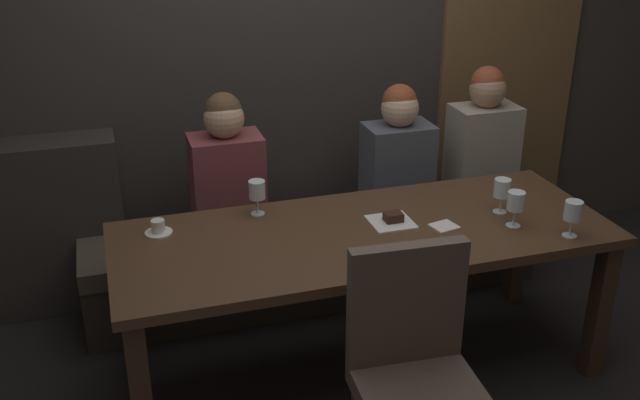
% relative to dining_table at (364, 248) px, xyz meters
% --- Properties ---
extents(ground, '(9.00, 9.00, 0.00)m').
position_rel_dining_table_xyz_m(ground, '(0.00, 0.00, -0.65)').
color(ground, black).
extents(back_wall_tiled, '(6.00, 0.12, 3.00)m').
position_rel_dining_table_xyz_m(back_wall_tiled, '(0.00, 1.22, 0.85)').
color(back_wall_tiled, '#383330').
rests_on(back_wall_tiled, ground).
extents(arched_door, '(0.90, 0.05, 2.55)m').
position_rel_dining_table_xyz_m(arched_door, '(1.35, 1.15, 0.71)').
color(arched_door, brown).
rests_on(arched_door, ground).
extents(back_counter, '(1.10, 0.28, 0.95)m').
position_rel_dining_table_xyz_m(back_counter, '(-1.55, 1.04, -0.18)').
color(back_counter, '#2F2B29').
rests_on(back_counter, ground).
extents(dining_table, '(2.20, 0.84, 0.74)m').
position_rel_dining_table_xyz_m(dining_table, '(0.00, 0.00, 0.00)').
color(dining_table, '#412B1C').
rests_on(dining_table, ground).
extents(banquette_bench, '(2.50, 0.44, 0.45)m').
position_rel_dining_table_xyz_m(banquette_bench, '(0.00, 0.70, -0.42)').
color(banquette_bench, '#312A23').
rests_on(banquette_bench, ground).
extents(chair_near_side, '(0.47, 0.47, 0.98)m').
position_rel_dining_table_xyz_m(chair_near_side, '(-0.07, -0.72, -0.09)').
color(chair_near_side, '#4C3321').
rests_on(chair_near_side, ground).
extents(diner_redhead, '(0.36, 0.24, 0.76)m').
position_rel_dining_table_xyz_m(diner_redhead, '(-0.48, 0.71, 0.16)').
color(diner_redhead, brown).
rests_on(diner_redhead, banquette_bench).
extents(diner_bearded, '(0.36, 0.24, 0.73)m').
position_rel_dining_table_xyz_m(diner_bearded, '(0.45, 0.71, 0.14)').
color(diner_bearded, '#4C515B').
rests_on(diner_bearded, banquette_bench).
extents(diner_far_end, '(0.36, 0.24, 0.79)m').
position_rel_dining_table_xyz_m(diner_far_end, '(0.97, 0.71, 0.17)').
color(diner_far_end, '#9E9384').
rests_on(diner_far_end, banquette_bench).
extents(wine_glass_far_right, '(0.08, 0.08, 0.16)m').
position_rel_dining_table_xyz_m(wine_glass_far_right, '(-0.41, 0.31, 0.20)').
color(wine_glass_far_right, silver).
rests_on(wine_glass_far_right, dining_table).
extents(wine_glass_center_front, '(0.08, 0.08, 0.16)m').
position_rel_dining_table_xyz_m(wine_glass_center_front, '(0.83, -0.32, 0.20)').
color(wine_glass_center_front, silver).
rests_on(wine_glass_center_front, dining_table).
extents(wine_glass_near_right, '(0.08, 0.08, 0.16)m').
position_rel_dining_table_xyz_m(wine_glass_near_right, '(0.65, -0.15, 0.20)').
color(wine_glass_near_right, silver).
rests_on(wine_glass_near_right, dining_table).
extents(wine_glass_center_back, '(0.08, 0.08, 0.16)m').
position_rel_dining_table_xyz_m(wine_glass_center_back, '(0.67, -0.01, 0.20)').
color(wine_glass_center_back, silver).
rests_on(wine_glass_center_back, dining_table).
extents(espresso_cup, '(0.12, 0.12, 0.06)m').
position_rel_dining_table_xyz_m(espresso_cup, '(-0.87, 0.24, 0.11)').
color(espresso_cup, white).
rests_on(espresso_cup, dining_table).
extents(dessert_plate, '(0.19, 0.19, 0.05)m').
position_rel_dining_table_xyz_m(dessert_plate, '(0.14, 0.03, 0.10)').
color(dessert_plate, white).
rests_on(dessert_plate, dining_table).
extents(folded_napkin, '(0.13, 0.12, 0.01)m').
position_rel_dining_table_xyz_m(folded_napkin, '(0.35, -0.08, 0.09)').
color(folded_napkin, silver).
rests_on(folded_napkin, dining_table).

